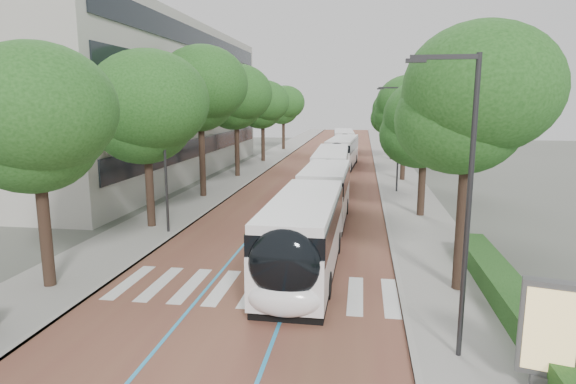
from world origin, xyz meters
name	(u,v)px	position (x,y,z in m)	size (l,w,h in m)	color
ground	(243,300)	(0.00, 0.00, 0.00)	(160.00, 160.00, 0.00)	#51544C
road	(326,163)	(0.00, 40.00, 0.01)	(11.00, 140.00, 0.02)	brown
sidewalk_left	(263,161)	(-7.50, 40.00, 0.06)	(4.00, 140.00, 0.12)	gray
sidewalk_right	(392,164)	(7.50, 40.00, 0.06)	(4.00, 140.00, 0.12)	gray
kerb_left	(279,162)	(-5.60, 40.00, 0.06)	(0.20, 140.00, 0.14)	gray
kerb_right	(375,163)	(5.60, 40.00, 0.06)	(0.20, 140.00, 0.14)	gray
zebra_crossing	(255,289)	(0.20, 1.00, 0.03)	(10.55, 3.60, 0.01)	silver
lane_line_left	(313,162)	(-1.60, 40.00, 0.02)	(0.12, 126.00, 0.01)	#2993CD
lane_line_right	(340,163)	(1.60, 40.00, 0.02)	(0.12, 126.00, 0.01)	#2993CD
office_building	(115,102)	(-19.47, 28.00, 7.00)	(18.11, 40.00, 14.00)	#ABA79E
hedge	(515,302)	(9.10, 0.00, 0.52)	(1.20, 14.00, 0.80)	#163D15
streetlight_near	(463,186)	(6.62, -3.00, 4.82)	(1.82, 0.20, 8.00)	#29292C
streetlight_far	(397,131)	(6.62, 22.00, 4.82)	(1.82, 0.20, 8.00)	#29292C
lamp_post_left	(165,157)	(-6.10, 8.00, 4.12)	(0.14, 0.14, 8.00)	#29292C
trees_left	(225,105)	(-7.50, 24.36, 6.72)	(6.39, 60.60, 10.33)	black
trees_right	(410,115)	(7.70, 23.26, 5.99)	(5.72, 47.51, 9.05)	black
lead_bus	(315,215)	(1.89, 6.71, 1.63)	(2.81, 18.43, 3.20)	black
bus_queued_0	(331,170)	(1.68, 22.26, 1.62)	(2.77, 12.45, 3.20)	white
bus_queued_1	(342,153)	(1.98, 36.00, 1.62)	(3.20, 12.52, 3.20)	white
bus_queued_2	(344,142)	(1.60, 49.78, 1.62)	(3.25, 12.52, 3.20)	white
ad_panel	(549,334)	(8.51, -4.35, 1.56)	(1.37, 0.66, 2.74)	#59595B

